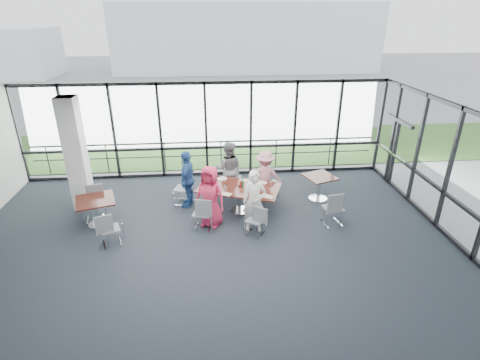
{
  "coord_description": "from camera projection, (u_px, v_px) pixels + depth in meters",
  "views": [
    {
      "loc": [
        0.06,
        -7.07,
        5.19
      ],
      "look_at": [
        0.87,
        1.99,
        1.1
      ],
      "focal_mm": 28.0,
      "sensor_mm": 36.0,
      "label": 1
    }
  ],
  "objects": [
    {
      "name": "floor",
      "position": [
        210.0,
        261.0,
        8.55
      ],
      "size": [
        12.0,
        10.0,
        0.02
      ],
      "primitive_type": "cube",
      "color": "#20272F",
      "rests_on": "ground"
    },
    {
      "name": "ceiling",
      "position": [
        205.0,
        125.0,
        7.23
      ],
      "size": [
        12.0,
        10.0,
        0.04
      ],
      "primitive_type": "cube",
      "color": "white",
      "rests_on": "ground"
    },
    {
      "name": "curtain_wall_back",
      "position": [
        206.0,
        130.0,
        12.43
      ],
      "size": [
        12.0,
        0.1,
        3.2
      ],
      "primitive_type": "cube",
      "color": "white",
      "rests_on": "ground"
    },
    {
      "name": "curtain_wall_right",
      "position": [
        476.0,
        188.0,
        8.38
      ],
      "size": [
        0.1,
        10.0,
        3.2
      ],
      "primitive_type": "cube",
      "color": "white",
      "rests_on": "ground"
    },
    {
      "name": "exit_door",
      "position": [
        394.0,
        153.0,
        12.01
      ],
      "size": [
        0.12,
        1.6,
        2.1
      ],
      "primitive_type": "cube",
      "color": "black",
      "rests_on": "ground"
    },
    {
      "name": "structural_column",
      "position": [
        76.0,
        154.0,
        10.32
      ],
      "size": [
        0.5,
        0.5,
        3.2
      ],
      "primitive_type": "cube",
      "color": "white",
      "rests_on": "ground"
    },
    {
      "name": "apron",
      "position": [
        207.0,
        133.0,
        17.64
      ],
      "size": [
        80.0,
        70.0,
        0.02
      ],
      "primitive_type": "cube",
      "color": "gray",
      "rests_on": "ground"
    },
    {
      "name": "grass_strip",
      "position": [
        207.0,
        146.0,
        15.81
      ],
      "size": [
        80.0,
        5.0,
        0.01
      ],
      "primitive_type": "cube",
      "color": "#385D20",
      "rests_on": "ground"
    },
    {
      "name": "hangar_main",
      "position": [
        245.0,
        36.0,
        36.7
      ],
      "size": [
        24.0,
        10.0,
        6.0
      ],
      "primitive_type": "cube",
      "color": "white",
      "rests_on": "ground"
    },
    {
      "name": "guard_rail",
      "position": [
        207.0,
        155.0,
        13.43
      ],
      "size": [
        12.0,
        0.06,
        0.06
      ],
      "primitive_type": "cylinder",
      "rotation": [
        0.0,
        1.57,
        0.0
      ],
      "color": "#2D2D33",
      "rests_on": "ground"
    },
    {
      "name": "main_table",
      "position": [
        239.0,
        190.0,
        10.43
      ],
      "size": [
        2.49,
        1.9,
        0.75
      ],
      "rotation": [
        0.0,
        0.0,
        -0.35
      ],
      "color": "#32180E",
      "rests_on": "ground"
    },
    {
      "name": "side_table_left",
      "position": [
        95.0,
        203.0,
        9.74
      ],
      "size": [
        1.18,
        1.18,
        0.75
      ],
      "rotation": [
        0.0,
        0.0,
        0.3
      ],
      "color": "#32180E",
      "rests_on": "ground"
    },
    {
      "name": "side_table_right",
      "position": [
        319.0,
        180.0,
        11.13
      ],
      "size": [
        1.05,
        1.05,
        0.75
      ],
      "rotation": [
        0.0,
        0.0,
        0.34
      ],
      "color": "#32180E",
      "rests_on": "ground"
    },
    {
      "name": "diner_near_left",
      "position": [
        210.0,
        197.0,
        9.66
      ],
      "size": [
        0.97,
        0.84,
        1.67
      ],
      "primitive_type": "imported",
      "rotation": [
        0.0,
        0.0,
        -0.46
      ],
      "color": "#CF284C",
      "rests_on": "ground"
    },
    {
      "name": "diner_near_right",
      "position": [
        254.0,
        201.0,
        9.45
      ],
      "size": [
        0.66,
        0.52,
        1.64
      ],
      "primitive_type": "imported",
      "rotation": [
        0.0,
        0.0,
        -0.15
      ],
      "color": "silver",
      "rests_on": "ground"
    },
    {
      "name": "diner_far_left",
      "position": [
        228.0,
        169.0,
        11.35
      ],
      "size": [
        0.9,
        0.64,
        1.69
      ],
      "primitive_type": "imported",
      "rotation": [
        0.0,
        0.0,
        2.97
      ],
      "color": "slate",
      "rests_on": "ground"
    },
    {
      "name": "diner_far_right",
      "position": [
        265.0,
        176.0,
        11.0
      ],
      "size": [
        1.05,
        0.61,
        1.56
      ],
      "primitive_type": "imported",
      "rotation": [
        0.0,
        0.0,
        3.05
      ],
      "color": "pink",
      "rests_on": "ground"
    },
    {
      "name": "diner_end",
      "position": [
        188.0,
        179.0,
        10.67
      ],
      "size": [
        0.75,
        1.08,
        1.68
      ],
      "primitive_type": "imported",
      "rotation": [
        0.0,
        0.0,
        -1.8
      ],
      "color": "#284F90",
      "rests_on": "ground"
    },
    {
      "name": "chair_main_nl",
      "position": [
        202.0,
        213.0,
        9.63
      ],
      "size": [
        0.54,
        0.54,
        0.91
      ],
      "primitive_type": null,
      "rotation": [
        0.0,
        0.0,
        -0.23
      ],
      "color": "gray",
      "rests_on": "ground"
    },
    {
      "name": "chair_main_nr",
      "position": [
        255.0,
        220.0,
        9.4
      ],
      "size": [
        0.56,
        0.56,
        0.82
      ],
      "primitive_type": null,
      "rotation": [
        0.0,
        0.0,
        -0.59
      ],
      "color": "gray",
      "rests_on": "ground"
    },
    {
      "name": "chair_main_fl",
      "position": [
        234.0,
        178.0,
        11.67
      ],
      "size": [
        0.5,
        0.5,
        0.9
      ],
      "primitive_type": null,
      "rotation": [
        0.0,
        0.0,
        2.98
      ],
      "color": "gray",
      "rests_on": "ground"
    },
    {
      "name": "chair_main_fr",
      "position": [
        269.0,
        183.0,
        11.39
      ],
      "size": [
        0.57,
        0.57,
        0.89
      ],
      "primitive_type": null,
      "rotation": [
        0.0,
        0.0,
        2.73
      ],
      "color": "gray",
      "rests_on": "ground"
    },
    {
      "name": "chair_main_end",
      "position": [
        183.0,
        189.0,
        10.92
      ],
      "size": [
        0.58,
        0.58,
        0.96
      ],
      "primitive_type": null,
      "rotation": [
        0.0,
        0.0,
        -1.85
      ],
      "color": "gray",
      "rests_on": "ground"
    },
    {
      "name": "chair_spare_la",
      "position": [
        110.0,
        229.0,
        8.98
      ],
      "size": [
        0.55,
        0.55,
        0.88
      ],
      "primitive_type": null,
      "rotation": [
        0.0,
        0.0,
        0.35
      ],
      "color": "gray",
      "rests_on": "ground"
    },
    {
      "name": "chair_spare_lb",
      "position": [
        93.0,
        205.0,
        10.04
      ],
      "size": [
        0.54,
        0.54,
        0.94
      ],
      "primitive_type": null,
      "rotation": [
        0.0,
        0.0,
        3.35
      ],
      "color": "gray",
      "rests_on": "ground"
    },
    {
      "name": "chair_spare_r",
      "position": [
        333.0,
        208.0,
        9.85
      ],
      "size": [
        0.54,
        0.54,
        0.95
      ],
      "primitive_type": null,
      "rotation": [
        0.0,
        0.0,
        0.18
      ],
      "color": "gray",
      "rests_on": "ground"
    },
    {
      "name": "plate_nl",
      "position": [
        212.0,
        191.0,
        10.17
      ],
      "size": [
        0.27,
        0.27,
        0.01
      ],
      "primitive_type": "cylinder",
      "color": "white",
      "rests_on": "main_table"
    },
    {
      "name": "plate_nr",
      "position": [
        259.0,
        196.0,
        9.84
      ],
      "size": [
        0.24,
        0.24,
        0.01
      ],
      "primitive_type": "cylinder",
      "color": "white",
      "rests_on": "main_table"
    },
    {
      "name": "plate_fl",
      "position": [
        222.0,
        179.0,
        10.9
      ],
      "size": [
        0.28,
        0.28,
        0.01
      ],
      "primitive_type": "cylinder",
      "color": "white",
      "rests_on": "main_table"
    },
    {
      "name": "plate_fr",
      "position": [
        263.0,
        183.0,
        10.63
      ],
      "size": [
        0.23,
        0.23,
        0.01
      ],
      "primitive_type": "cylinder",
      "color": "white",
      "rests_on": "main_table"
    },
    {
      "name": "plate_end",
      "position": [
        206.0,
        184.0,
        10.55
      ],
      "size": [
        0.28,
        0.28,
        0.01
      ],
      "primitive_type": "cylinder",
      "color": "white",
      "rests_on": "main_table"
    },
    {
      "name": "tumbler_a",
      "position": [
        225.0,
        187.0,
        10.24
      ],
      "size": [
        0.07,
        0.07,
        0.13
      ],
      "primitive_type": "cylinder",
      "color": "white",
      "rests_on": "main_table"
    },
    {
      "name": "tumbler_b",
      "position": [
        249.0,
        190.0,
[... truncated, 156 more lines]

